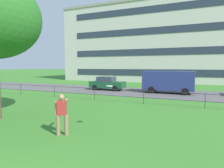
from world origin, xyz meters
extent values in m
cube|color=#565454|center=(0.00, 18.05, 0.00)|extent=(80.00, 7.27, 0.01)
cylinder|color=#232328|center=(-12.15, 11.83, 0.50)|extent=(0.04, 0.04, 1.00)
cylinder|color=#232328|center=(-8.10, 11.83, 0.50)|extent=(0.04, 0.04, 1.00)
cylinder|color=#232328|center=(-4.05, 11.83, 0.50)|extent=(0.04, 0.04, 1.00)
cylinder|color=#232328|center=(0.00, 11.83, 0.50)|extent=(0.04, 0.04, 1.00)
cylinder|color=#232328|center=(4.05, 11.83, 0.50)|extent=(0.04, 0.04, 1.00)
cylinder|color=#232328|center=(0.00, 11.83, 0.45)|extent=(32.41, 0.03, 0.03)
cylinder|color=#232328|center=(0.00, 11.83, 0.95)|extent=(32.41, 0.03, 0.03)
cylinder|color=#846B4C|center=(-1.61, 4.16, 0.41)|extent=(0.16, 0.16, 0.83)
cylinder|color=#846B4C|center=(-1.34, 4.32, 0.41)|extent=(0.16, 0.16, 0.83)
cube|color=#B22D2D|center=(-1.47, 4.24, 1.10)|extent=(0.45, 0.42, 0.57)
sphere|color=#A87A5B|center=(-1.47, 4.24, 1.53)|extent=(0.22, 0.22, 0.22)
cylinder|color=#A87A5B|center=(-1.45, 4.60, 1.37)|extent=(0.39, 0.59, 0.22)
cylinder|color=#A87A5B|center=(-1.67, 4.13, 1.07)|extent=(0.09, 0.09, 0.62)
cylinder|color=white|center=(0.14, 5.23, 1.94)|extent=(0.38, 0.38, 0.04)
cube|color=#194C2D|center=(-5.79, 18.33, 0.64)|extent=(4.03, 1.77, 0.68)
cube|color=#2D3847|center=(-5.94, 18.32, 1.26)|extent=(1.93, 1.55, 0.56)
cylinder|color=black|center=(-4.56, 19.15, 0.30)|extent=(0.60, 0.21, 0.60)
cylinder|color=black|center=(-4.54, 17.54, 0.30)|extent=(0.60, 0.21, 0.60)
cylinder|color=black|center=(-7.04, 19.11, 0.30)|extent=(0.60, 0.21, 0.60)
cylinder|color=black|center=(-7.02, 17.50, 0.30)|extent=(0.60, 0.21, 0.60)
cube|color=navy|center=(0.99, 18.37, 1.29)|extent=(5.05, 2.08, 1.90)
cube|color=#283342|center=(2.99, 18.32, 1.62)|extent=(0.16, 1.67, 0.76)
cylinder|color=black|center=(2.71, 19.26, 0.34)|extent=(0.69, 0.26, 0.68)
cylinder|color=black|center=(2.66, 17.40, 0.34)|extent=(0.69, 0.26, 0.68)
cylinder|color=black|center=(-0.49, 19.33, 0.34)|extent=(0.69, 0.26, 0.68)
cylinder|color=black|center=(-0.53, 17.47, 0.34)|extent=(0.69, 0.26, 0.68)
cube|color=beige|center=(-1.80, 37.55, 6.75)|extent=(36.61, 15.63, 13.50)
cube|color=gray|center=(-1.80, 37.55, 13.70)|extent=(36.85, 15.87, 0.40)
cube|color=#283342|center=(-1.80, 29.71, 1.69)|extent=(30.75, 0.06, 1.10)
cube|color=#283342|center=(-1.80, 29.71, 5.06)|extent=(30.75, 0.06, 1.10)
cube|color=#283342|center=(-1.80, 29.71, 8.44)|extent=(30.75, 0.06, 1.10)
cube|color=#283342|center=(-1.80, 29.71, 11.82)|extent=(30.75, 0.06, 1.10)
camera|label=1|loc=(3.22, -1.83, 2.74)|focal=30.75mm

